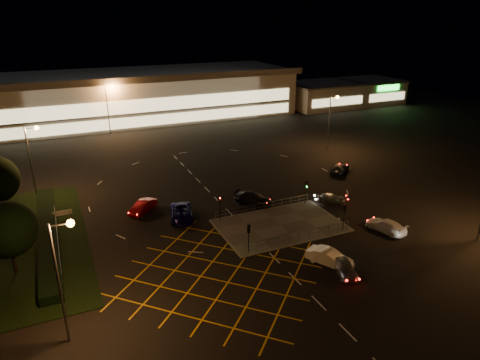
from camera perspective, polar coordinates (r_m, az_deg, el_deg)
name	(u,v)px	position (r m, az deg, el deg)	size (l,w,h in m)	color
ground	(257,222)	(51.56, 2.31, -5.61)	(180.00, 180.00, 0.00)	black
pedestrian_island	(280,225)	(50.82, 5.35, -6.04)	(14.00, 9.00, 0.12)	#4C4944
hedge	(48,234)	(52.33, -24.27, -6.60)	(2.00, 26.00, 1.00)	black
supermarket	(142,94)	(106.59, -12.91, 11.05)	(72.00, 26.50, 10.50)	beige
retail_unit_a	(322,95)	(117.84, 10.89, 11.11)	(18.80, 14.80, 6.35)	beige
retail_unit_b	(370,91)	(127.57, 16.94, 11.34)	(14.80, 14.80, 6.35)	beige
streetlight_sw	(63,266)	(33.54, -22.59, -10.51)	(1.78, 0.56, 10.03)	slate
streetlight_nw	(33,153)	(61.43, -25.92, 3.29)	(1.78, 0.56, 10.03)	slate
streetlight_ne	(332,116)	(77.77, 12.11, 8.39)	(1.78, 0.56, 10.03)	slate
streetlight_far_left	(109,103)	(91.29, -17.04, 9.81)	(1.78, 0.56, 10.03)	slate
streetlight_far_right	(278,88)	(105.77, 5.16, 12.10)	(1.78, 0.56, 10.03)	slate
signal_sw	(249,233)	(44.13, 1.16, -7.05)	(0.28, 0.30, 3.15)	black
signal_se	(344,212)	(49.94, 13.74, -4.17)	(0.28, 0.30, 3.15)	black
signal_nw	(220,203)	(50.71, -2.71, -3.13)	(0.28, 0.30, 3.15)	black
signal_ne	(306,188)	(55.83, 8.81, -1.01)	(0.28, 0.30, 3.15)	black
tree_e	(7,229)	(45.39, -28.63, -5.81)	(5.40, 5.40, 7.35)	black
car_near_silver	(344,267)	(42.87, 13.74, -11.23)	(1.66, 4.14, 1.41)	silver
car_queue_white	(329,257)	(43.95, 11.83, -10.08)	(1.63, 4.67, 1.54)	white
car_left_blue	(182,213)	(52.38, -7.81, -4.40)	(2.59, 5.61, 1.56)	#110E57
car_far_dkgrey	(253,198)	(56.06, 1.79, -2.47)	(2.07, 5.09, 1.48)	black
car_right_silver	(331,198)	(57.80, 12.05, -2.32)	(1.46, 3.63, 1.24)	#A8ABB0
car_circ_red	(143,207)	(55.05, -12.84, -3.50)	(1.55, 4.44, 1.46)	maroon
car_east_grey	(340,168)	(68.92, 13.19, 1.51)	(2.14, 4.63, 1.29)	black
car_approach_white	(386,226)	(51.94, 18.88, -5.76)	(1.96, 4.83, 1.40)	silver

